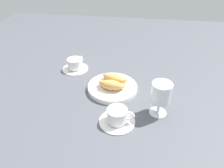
# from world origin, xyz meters

# --- Properties ---
(ground_plane) EXTENTS (2.20, 2.20, 0.00)m
(ground_plane) POSITION_xyz_m (0.00, 0.00, 0.00)
(ground_plane) COLOR #4C4F56
(pastry_plate) EXTENTS (0.23, 0.23, 0.02)m
(pastry_plate) POSITION_xyz_m (-0.00, -0.01, 0.01)
(pastry_plate) COLOR white
(pastry_plate) RESTS_ON ground_plane
(croissant_large) EXTENTS (0.14, 0.07, 0.04)m
(croissant_large) POSITION_xyz_m (-0.00, -0.03, 0.04)
(croissant_large) COLOR #D6994C
(croissant_large) RESTS_ON pastry_plate
(croissant_small) EXTENTS (0.13, 0.09, 0.04)m
(croissant_small) POSITION_xyz_m (0.00, 0.02, 0.04)
(croissant_small) COLOR #D6994C
(croissant_small) RESTS_ON pastry_plate
(coffee_cup_near) EXTENTS (0.14, 0.14, 0.06)m
(coffee_cup_near) POSITION_xyz_m (0.05, -0.21, 0.03)
(coffee_cup_near) COLOR white
(coffee_cup_near) RESTS_ON ground_plane
(coffee_cup_far) EXTENTS (0.14, 0.14, 0.06)m
(coffee_cup_far) POSITION_xyz_m (-0.22, 0.14, 0.03)
(coffee_cup_far) COLOR white
(coffee_cup_far) RESTS_ON ground_plane
(juice_glass_left) EXTENTS (0.08, 0.08, 0.14)m
(juice_glass_left) POSITION_xyz_m (0.20, -0.13, 0.09)
(juice_glass_left) COLOR white
(juice_glass_left) RESTS_ON ground_plane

